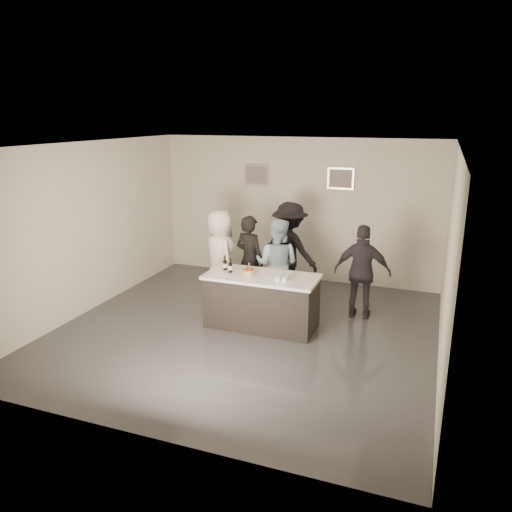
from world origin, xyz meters
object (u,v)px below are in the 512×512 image
cake (248,273)px  person_guest_left (220,256)px  person_main_blue (277,264)px  person_main_black (250,260)px  person_guest_back (289,250)px  person_guest_right (362,272)px  bar_counter (262,301)px  beer_bottle_b (230,265)px  beer_bottle_a (225,263)px

cake → person_guest_left: 1.33m
person_main_blue → person_main_black: bearing=-13.2°
person_guest_back → person_guest_left: bearing=50.2°
cake → person_guest_back: size_ratio=0.11×
person_guest_right → person_guest_back: size_ratio=0.89×
person_guest_back → cake: bearing=101.6°
bar_counter → beer_bottle_b: bearing=-175.4°
cake → person_guest_left: (-0.94, 0.94, -0.06)m
person_main_black → person_main_blue: 0.59m
beer_bottle_a → beer_bottle_b: bearing=-33.2°
beer_bottle_a → person_guest_left: person_guest_left is taller
person_main_black → person_main_blue: (0.57, -0.13, 0.00)m
bar_counter → person_main_blue: person_main_blue is taller
beer_bottle_a → person_guest_back: (0.67, 1.54, -0.10)m
bar_counter → person_guest_back: 1.66m
person_guest_back → bar_counter: bearing=109.1°
person_main_black → beer_bottle_a: bearing=102.4°
cake → bar_counter: bearing=12.4°
bar_counter → person_main_blue: (-0.02, 0.85, 0.39)m
beer_bottle_b → person_guest_right: bearing=27.0°
person_main_blue → person_guest_left: (-1.14, 0.04, 0.03)m
bar_counter → person_guest_back: size_ratio=1.00×
cake → person_guest_left: bearing=135.1°
person_main_blue → cake: bearing=77.2°
beer_bottle_b → person_guest_left: person_guest_left is taller
bar_counter → beer_bottle_a: beer_bottle_a is taller
cake → person_main_blue: 0.93m
beer_bottle_a → person_guest_back: size_ratio=0.14×
beer_bottle_b → person_main_blue: size_ratio=0.15×
person_main_black → person_guest_right: size_ratio=1.01×
cake → beer_bottle_a: size_ratio=0.78×
bar_counter → beer_bottle_a: size_ratio=7.15×
beer_bottle_b → person_main_black: size_ratio=0.16×
beer_bottle_b → cake: bearing=-0.8°
beer_bottle_b → person_guest_back: (0.53, 1.63, -0.10)m
beer_bottle_a → person_guest_back: person_guest_back is taller
beer_bottle_b → person_guest_back: person_guest_back is taller
beer_bottle_a → person_guest_right: person_guest_right is taller
person_main_blue → person_guest_left: size_ratio=0.96×
person_guest_right → beer_bottle_a: bearing=21.2°
cake → beer_bottle_b: 0.33m
bar_counter → person_guest_right: 1.83m
person_guest_right → person_guest_back: 1.61m
beer_bottle_a → person_guest_right: 2.37m
person_main_black → beer_bottle_b: bearing=110.3°
person_main_black → person_guest_left: bearing=27.0°
beer_bottle_a → person_main_blue: size_ratio=0.15×
person_guest_left → beer_bottle_a: bearing=161.7°
bar_counter → cake: bearing=-167.6°
beer_bottle_a → beer_bottle_b: (0.14, -0.09, 0.00)m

